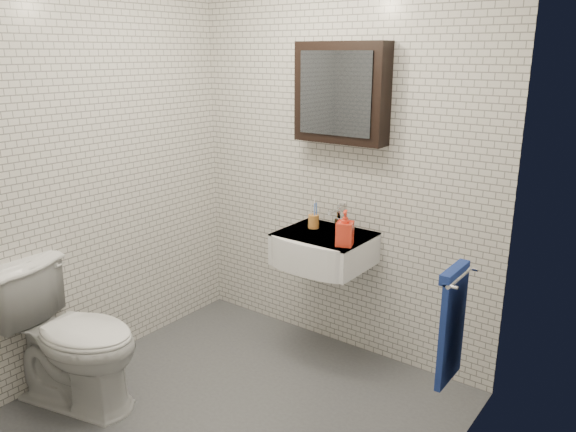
{
  "coord_description": "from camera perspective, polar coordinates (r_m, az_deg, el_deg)",
  "views": [
    {
      "loc": [
        1.85,
        -2.03,
        1.94
      ],
      "look_at": [
        0.0,
        0.45,
        1.03
      ],
      "focal_mm": 35.0,
      "sensor_mm": 36.0,
      "label": 1
    }
  ],
  "objects": [
    {
      "name": "ground",
      "position": [
        3.36,
        -4.92,
        -18.86
      ],
      "size": [
        2.2,
        2.0,
        0.01
      ],
      "primitive_type": "cube",
      "color": "#464A4D",
      "rests_on": "ground"
    },
    {
      "name": "room_shell",
      "position": [
        2.79,
        -5.65,
        6.5
      ],
      "size": [
        2.22,
        2.02,
        2.51
      ],
      "color": "silver",
      "rests_on": "ground"
    },
    {
      "name": "washbasin",
      "position": [
        3.5,
        3.37,
        -3.4
      ],
      "size": [
        0.55,
        0.5,
        0.2
      ],
      "color": "white",
      "rests_on": "room_shell"
    },
    {
      "name": "faucet",
      "position": [
        3.61,
        5.13,
        -0.14
      ],
      "size": [
        0.06,
        0.2,
        0.15
      ],
      "color": "silver",
      "rests_on": "washbasin"
    },
    {
      "name": "mirror_cabinet",
      "position": [
        3.47,
        5.43,
        12.33
      ],
      "size": [
        0.6,
        0.15,
        0.6
      ],
      "color": "black",
      "rests_on": "room_shell"
    },
    {
      "name": "towel_rail",
      "position": [
        2.79,
        16.36,
        -10.16
      ],
      "size": [
        0.09,
        0.3,
        0.58
      ],
      "color": "silver",
      "rests_on": "room_shell"
    },
    {
      "name": "toothbrush_cup",
      "position": [
        3.6,
        2.62,
        -0.47
      ],
      "size": [
        0.08,
        0.08,
        0.19
      ],
      "rotation": [
        0.0,
        0.0,
        0.2
      ],
      "color": "#C57C31",
      "rests_on": "washbasin"
    },
    {
      "name": "soap_bottle",
      "position": [
        3.27,
        5.81,
        -1.24
      ],
      "size": [
        0.12,
        0.13,
        0.21
      ],
      "primitive_type": "imported",
      "rotation": [
        0.0,
        0.0,
        0.37
      ],
      "color": "orange",
      "rests_on": "washbasin"
    },
    {
      "name": "toilet",
      "position": [
        3.42,
        -21.13,
        -11.3
      ],
      "size": [
        0.9,
        0.64,
        0.83
      ],
      "primitive_type": "imported",
      "rotation": [
        0.0,
        0.0,
        1.81
      ],
      "color": "white",
      "rests_on": "ground"
    }
  ]
}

